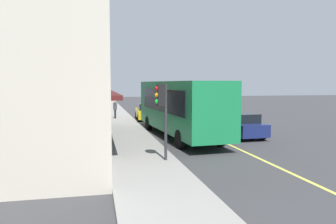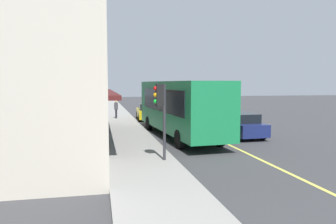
% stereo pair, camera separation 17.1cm
% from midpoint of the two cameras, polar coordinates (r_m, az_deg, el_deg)
% --- Properties ---
extents(ground, '(120.00, 120.00, 0.00)m').
position_cam_midpoint_polar(ground, '(22.64, 5.81, -3.55)').
color(ground, '#38383A').
extents(sidewalk, '(80.00, 2.91, 0.15)m').
position_cam_midpoint_polar(sidewalk, '(21.59, -7.53, -3.79)').
color(sidewalk, gray).
rests_on(sidewalk, ground).
extents(lane_centre_stripe, '(36.00, 0.16, 0.01)m').
position_cam_midpoint_polar(lane_centre_stripe, '(22.64, 5.81, -3.54)').
color(lane_centre_stripe, '#D8D14C').
rests_on(lane_centre_stripe, ground).
extents(bus, '(11.28, 3.33, 3.50)m').
position_cam_midpoint_polar(bus, '(20.36, 1.68, 1.13)').
color(bus, '#197F47').
rests_on(bus, ground).
extents(traffic_light, '(0.30, 0.52, 3.20)m').
position_cam_midpoint_polar(traffic_light, '(13.50, -1.42, 1.46)').
color(traffic_light, '#2D2D33').
rests_on(traffic_light, sidewalk).
extents(car_navy, '(4.39, 2.04, 1.52)m').
position_cam_midpoint_polar(car_navy, '(21.13, 12.21, -2.23)').
color(car_navy, navy).
rests_on(car_navy, ground).
extents(car_yellow, '(4.39, 2.04, 1.52)m').
position_cam_midpoint_polar(car_yellow, '(30.23, -3.96, 0.04)').
color(car_yellow, yellow).
rests_on(car_yellow, ground).
extents(pedestrian_waiting, '(0.34, 0.34, 1.66)m').
position_cam_midpoint_polar(pedestrian_waiting, '(30.32, -9.42, 0.76)').
color(pedestrian_waiting, black).
rests_on(pedestrian_waiting, sidewalk).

